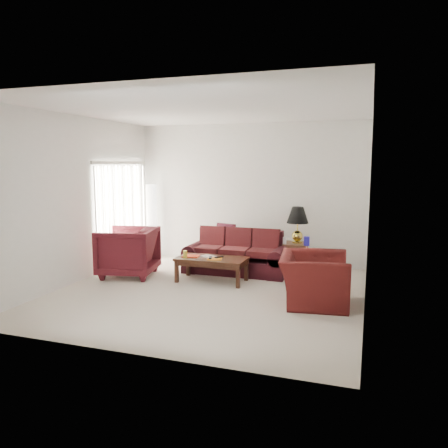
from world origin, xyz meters
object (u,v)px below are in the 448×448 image
(sofa, at_px, (236,252))
(armchair_right, at_px, (314,279))
(end_table, at_px, (294,257))
(armchair_left, at_px, (128,252))
(floor_lamp, at_px, (152,221))
(coffee_table, at_px, (212,270))

(sofa, xyz_separation_m, armchair_right, (1.69, -1.42, -0.03))
(sofa, bearing_deg, armchair_right, -36.92)
(sofa, bearing_deg, end_table, 28.75)
(armchair_left, bearing_deg, end_table, 103.81)
(floor_lamp, relative_size, armchair_left, 1.64)
(floor_lamp, height_order, coffee_table, floor_lamp)
(end_table, bearing_deg, armchair_right, -72.05)
(floor_lamp, bearing_deg, end_table, -4.33)
(end_table, bearing_deg, coffee_table, -135.54)
(armchair_left, height_order, coffee_table, armchair_left)
(armchair_right, bearing_deg, armchair_left, 74.57)
(end_table, bearing_deg, sofa, -154.40)
(sofa, bearing_deg, coffee_table, -103.82)
(armchair_left, relative_size, armchair_right, 0.89)
(armchair_left, relative_size, coffee_table, 0.81)
(sofa, distance_m, coffee_table, 0.82)
(armchair_right, bearing_deg, end_table, 10.93)
(end_table, height_order, coffee_table, end_table)
(sofa, height_order, armchair_right, sofa)
(coffee_table, bearing_deg, armchair_right, -12.72)
(sofa, bearing_deg, floor_lamp, 164.49)
(coffee_table, bearing_deg, armchair_left, -169.44)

